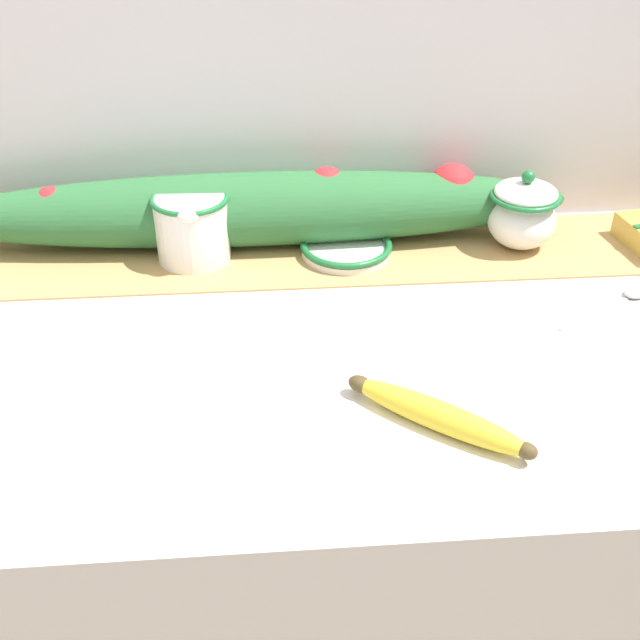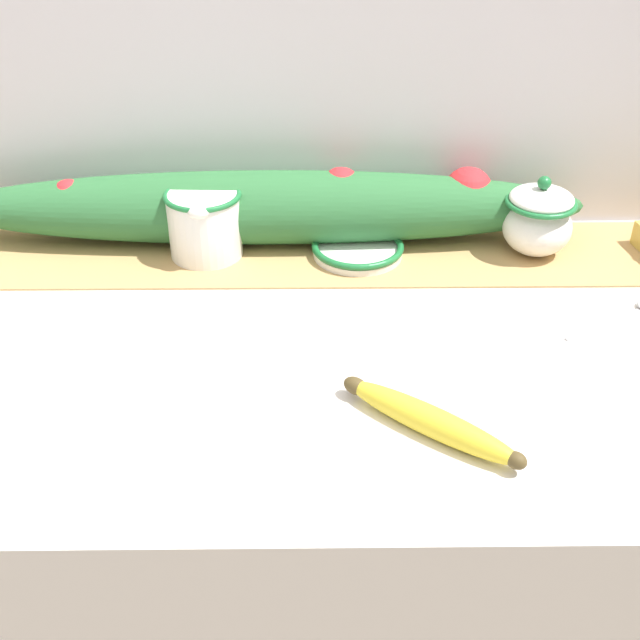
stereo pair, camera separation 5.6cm
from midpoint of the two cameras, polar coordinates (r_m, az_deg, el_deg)
The scene contains 8 objects.
countertop at distance 1.35m, azimuth -2.32°, elevation -17.94°, with size 1.57×0.68×0.93m, color silver.
back_wall at distance 1.24m, azimuth -2.71°, elevation 18.58°, with size 2.37×0.04×2.40m, color silver.
table_runner at distance 1.22m, azimuth -2.56°, elevation 4.67°, with size 1.44×0.20×0.00m, color tan.
cream_pitcher at distance 1.20m, azimuth -6.89°, elevation 6.97°, with size 0.11×0.13×0.10m.
sugar_bowl at distance 1.25m, azimuth 16.51°, elevation 6.86°, with size 0.11×0.11×0.12m.
small_dish at distance 1.21m, azimuth 4.01°, elevation 5.04°, with size 0.14×0.14×0.02m.
banana at distance 0.89m, azimuth 9.60°, elevation -7.09°, with size 0.19×0.16×0.03m.
poinsettia_garland at distance 1.24m, azimuth -2.23°, elevation 8.06°, with size 0.97×0.12×0.11m.
Camera 2 is at (0.07, -0.85, 1.52)m, focal length 45.00 mm.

